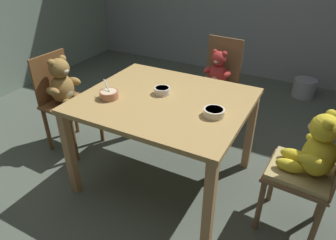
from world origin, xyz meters
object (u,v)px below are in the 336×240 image
at_px(teddy_chair_near_left, 64,89).
at_px(porridge_bowl_cream_near_right, 214,112).
at_px(porridge_bowl_white_center, 162,91).
at_px(porridge_bowl_terracotta_near_left, 109,94).
at_px(dining_table, 165,110).
at_px(teddy_chair_far_center, 216,79).
at_px(metal_pail, 304,88).
at_px(teddy_chair_near_right, 313,159).

height_order(teddy_chair_near_left, porridge_bowl_cream_near_right, teddy_chair_near_left).
bearing_deg(porridge_bowl_white_center, teddy_chair_near_left, -177.56).
bearing_deg(porridge_bowl_cream_near_right, porridge_bowl_terracotta_near_left, -171.58).
xyz_separation_m(dining_table, teddy_chair_far_center, (0.06, 0.92, -0.10)).
height_order(porridge_bowl_white_center, metal_pail, porridge_bowl_white_center).
relative_size(dining_table, porridge_bowl_terracotta_near_left, 8.56).
height_order(porridge_bowl_terracotta_near_left, metal_pail, porridge_bowl_terracotta_near_left).
bearing_deg(dining_table, teddy_chair_far_center, 86.19).
bearing_deg(dining_table, porridge_bowl_cream_near_right, -9.97).
relative_size(porridge_bowl_white_center, metal_pail, 0.43).
distance_m(porridge_bowl_white_center, porridge_bowl_terracotta_near_left, 0.38).
height_order(dining_table, porridge_bowl_white_center, porridge_bowl_white_center).
bearing_deg(teddy_chair_near_left, teddy_chair_near_right, 0.70).
bearing_deg(porridge_bowl_terracotta_near_left, teddy_chair_near_right, 6.42).
distance_m(porridge_bowl_terracotta_near_left, porridge_bowl_cream_near_right, 0.75).
bearing_deg(dining_table, metal_pail, 69.70).
xyz_separation_m(dining_table, teddy_chair_near_left, (-1.01, 0.02, -0.07)).
height_order(teddy_chair_near_right, porridge_bowl_cream_near_right, teddy_chair_near_right).
bearing_deg(porridge_bowl_white_center, metal_pail, 67.91).
distance_m(dining_table, teddy_chair_near_left, 1.01).
relative_size(teddy_chair_near_right, porridge_bowl_terracotta_near_left, 6.77).
relative_size(porridge_bowl_terracotta_near_left, metal_pail, 0.50).
bearing_deg(metal_pail, teddy_chair_near_right, -84.52).
relative_size(dining_table, porridge_bowl_cream_near_right, 8.51).
height_order(dining_table, porridge_bowl_cream_near_right, porridge_bowl_cream_near_right).
height_order(porridge_bowl_white_center, porridge_bowl_terracotta_near_left, porridge_bowl_terracotta_near_left).
xyz_separation_m(dining_table, metal_pail, (0.80, 2.15, -0.52)).
bearing_deg(teddy_chair_far_center, porridge_bowl_cream_near_right, 24.00).
bearing_deg(porridge_bowl_cream_near_right, teddy_chair_near_right, 4.00).
xyz_separation_m(porridge_bowl_white_center, porridge_bowl_cream_near_right, (0.44, -0.13, -0.00)).
xyz_separation_m(porridge_bowl_white_center, metal_pail, (0.85, 2.09, -0.64)).
bearing_deg(metal_pail, porridge_bowl_cream_near_right, -100.32).
distance_m(teddy_chair_far_center, porridge_bowl_cream_near_right, 1.07).
bearing_deg(dining_table, teddy_chair_near_left, 178.95).
bearing_deg(dining_table, teddy_chair_near_right, -1.48).
bearing_deg(dining_table, porridge_bowl_terracotta_near_left, -152.82).
bearing_deg(porridge_bowl_white_center, teddy_chair_far_center, 82.45).
bearing_deg(metal_pail, teddy_chair_near_left, -130.28).
distance_m(dining_table, porridge_bowl_terracotta_near_left, 0.41).
bearing_deg(metal_pail, porridge_bowl_white_center, -112.09).
relative_size(teddy_chair_near_left, porridge_bowl_cream_near_right, 6.34).
bearing_deg(teddy_chair_far_center, porridge_bowl_white_center, -1.93).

